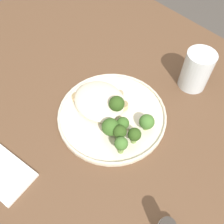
{
  "coord_description": "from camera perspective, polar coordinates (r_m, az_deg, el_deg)",
  "views": [
    {
      "loc": [
        -0.31,
        0.25,
        1.28
      ],
      "look_at": [
        -0.03,
        0.01,
        0.76
      ],
      "focal_mm": 38.65,
      "sensor_mm": 36.0,
      "label": 1
    }
  ],
  "objects": [
    {
      "name": "wooden_dining_table",
      "position": [
        0.74,
        -0.9,
        -2.6
      ],
      "size": [
        1.4,
        1.0,
        0.74
      ],
      "color": "brown",
      "rests_on": "ground"
    },
    {
      "name": "broccoli_floret_small_sprig",
      "position": [
        0.56,
        2.17,
        -7.63
      ],
      "size": [
        0.03,
        0.03,
        0.06
      ],
      "color": "#7A994C",
      "rests_on": "dinner_plate"
    },
    {
      "name": "folded_napkin",
      "position": [
        0.63,
        -24.65,
        -12.71
      ],
      "size": [
        0.17,
        0.12,
        0.01
      ],
      "primitive_type": "cube",
      "rotation": [
        0.0,
        0.0,
        0.23
      ],
      "color": "white",
      "rests_on": "wooden_dining_table"
    },
    {
      "name": "onion_sliver_pale_crescent",
      "position": [
        0.62,
        2.83,
        -3.6
      ],
      "size": [
        0.05,
        0.03,
        0.0
      ],
      "primitive_type": "cube",
      "rotation": [
        0.0,
        0.0,
        0.59
      ],
      "color": "silver",
      "rests_on": "dinner_plate"
    },
    {
      "name": "seared_scallop_large_seared",
      "position": [
        0.67,
        1.51,
        4.4
      ],
      "size": [
        0.02,
        0.02,
        0.02
      ],
      "color": "beige",
      "rests_on": "dinner_plate"
    },
    {
      "name": "broccoli_floret_rear_charred",
      "position": [
        0.59,
        2.58,
        -2.85
      ],
      "size": [
        0.03,
        0.03,
        0.05
      ],
      "color": "#89A356",
      "rests_on": "dinner_plate"
    },
    {
      "name": "dinner_plate",
      "position": [
        0.64,
        -0.0,
        -0.59
      ],
      "size": [
        0.29,
        0.29,
        0.02
      ],
      "color": "beige",
      "rests_on": "wooden_dining_table"
    },
    {
      "name": "broccoli_floret_near_rim",
      "position": [
        0.58,
        5.33,
        -5.42
      ],
      "size": [
        0.03,
        0.03,
        0.05
      ],
      "color": "#7A994C",
      "rests_on": "dinner_plate"
    },
    {
      "name": "broccoli_floret_split_head",
      "position": [
        0.58,
        -0.37,
        -3.61
      ],
      "size": [
        0.04,
        0.04,
        0.05
      ],
      "color": "#7A994C",
      "rests_on": "dinner_plate"
    },
    {
      "name": "ground",
      "position": [
        1.34,
        -0.52,
        -18.08
      ],
      "size": [
        6.0,
        6.0,
        0.0
      ],
      "primitive_type": "plane",
      "color": "#47423D"
    },
    {
      "name": "broccoli_floret_beside_noodles",
      "position": [
        0.61,
        0.94,
        1.76
      ],
      "size": [
        0.04,
        0.04,
        0.06
      ],
      "color": "#7A994C",
      "rests_on": "dinner_plate"
    },
    {
      "name": "seared_scallop_half_hidden",
      "position": [
        0.65,
        -3.36,
        1.57
      ],
      "size": [
        0.03,
        0.03,
        0.02
      ],
      "color": "#E5C689",
      "rests_on": "dinner_plate"
    },
    {
      "name": "broccoli_floret_right_tilted",
      "position": [
        0.6,
        8.22,
        -2.36
      ],
      "size": [
        0.04,
        0.04,
        0.05
      ],
      "color": "#7A994C",
      "rests_on": "dinner_plate"
    },
    {
      "name": "seared_scallop_rear_pale",
      "position": [
        0.65,
        2.79,
        1.54
      ],
      "size": [
        0.02,
        0.02,
        0.02
      ],
      "color": "#E5C689",
      "rests_on": "dinner_plate"
    },
    {
      "name": "onion_sliver_short_strip",
      "position": [
        0.62,
        0.82,
        -3.61
      ],
      "size": [
        0.04,
        0.03,
        0.0
      ],
      "primitive_type": "cube",
      "rotation": [
        0.0,
        0.0,
        5.73
      ],
      "color": "silver",
      "rests_on": "dinner_plate"
    },
    {
      "name": "broccoli_floret_tall_stalk",
      "position": [
        0.57,
        1.85,
        -4.83
      ],
      "size": [
        0.03,
        0.03,
        0.06
      ],
      "color": "#89A356",
      "rests_on": "dinner_plate"
    },
    {
      "name": "onion_sliver_curled_piece",
      "position": [
        0.63,
        -0.85,
        -1.98
      ],
      "size": [
        0.03,
        0.04,
        0.0
      ],
      "primitive_type": "cube",
      "rotation": [
        0.0,
        0.0,
        2.21
      ],
      "color": "silver",
      "rests_on": "dinner_plate"
    },
    {
      "name": "seared_scallop_tiny_bay",
      "position": [
        0.67,
        -8.13,
        3.42
      ],
      "size": [
        0.03,
        0.03,
        0.02
      ],
      "color": "#DBB77A",
      "rests_on": "dinner_plate"
    },
    {
      "name": "seared_scallop_front_small",
      "position": [
        0.64,
        -5.31,
        -0.11
      ],
      "size": [
        0.03,
        0.03,
        0.02
      ],
      "color": "beige",
      "rests_on": "dinner_plate"
    },
    {
      "name": "water_glass",
      "position": [
        0.73,
        19.17,
        8.88
      ],
      "size": [
        0.08,
        0.08,
        0.12
      ],
      "color": "silver",
      "rests_on": "wooden_dining_table"
    },
    {
      "name": "seared_scallop_left_edge",
      "position": [
        0.68,
        -4.48,
        5.32
      ],
      "size": [
        0.03,
        0.03,
        0.02
      ],
      "color": "#E5C689",
      "rests_on": "dinner_plate"
    },
    {
      "name": "noodle_bed",
      "position": [
        0.65,
        -2.99,
        2.7
      ],
      "size": [
        0.15,
        0.13,
        0.04
      ],
      "color": "beige",
      "rests_on": "dinner_plate"
    },
    {
      "name": "seared_scallop_right_edge",
      "position": [
        0.66,
        -5.24,
        2.5
      ],
      "size": [
        0.03,
        0.03,
        0.01
      ],
      "color": "beige",
      "rests_on": "dinner_plate"
    }
  ]
}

